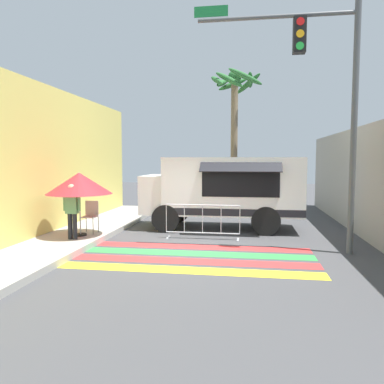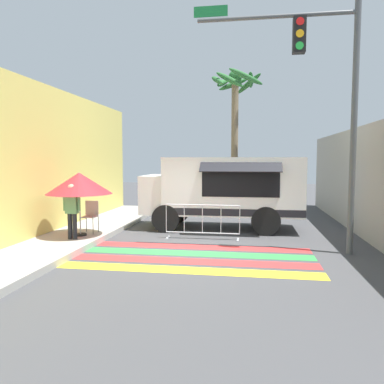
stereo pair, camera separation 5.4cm
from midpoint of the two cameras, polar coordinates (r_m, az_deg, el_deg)
ground_plane at (r=10.41m, az=0.04°, el=-8.85°), size 60.00×60.00×0.00m
sidewalk_left at (r=12.19m, az=-24.30°, el=-6.83°), size 4.40×16.00×0.18m
building_left_facade at (r=11.89m, az=-24.18°, el=4.19°), size 0.25×16.00×4.83m
concrete_wall_right at (r=13.51m, az=24.25°, el=1.55°), size 0.20×16.00×3.57m
crosswalk_painted at (r=9.69m, az=-0.64°, el=-9.87°), size 6.40×2.84×0.01m
food_truck at (r=13.45m, az=4.32°, el=0.64°), size 5.60×2.69×2.57m
traffic_signal_pole at (r=10.58m, az=19.26°, el=15.35°), size 4.24×0.29×6.54m
patio_umbrella at (r=11.76m, az=-16.93°, el=1.26°), size 1.97×1.97×1.92m
folding_chair at (r=12.29m, az=-15.32°, el=-3.17°), size 0.43×0.43×1.00m
vendor_person at (r=11.36m, az=-17.95°, el=-2.37°), size 0.53×0.21×1.61m
barricade_front at (r=11.72m, az=1.48°, el=-4.55°), size 2.34×0.44×1.09m
palm_tree at (r=17.45m, az=6.44°, el=12.54°), size 2.51×2.58×6.51m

